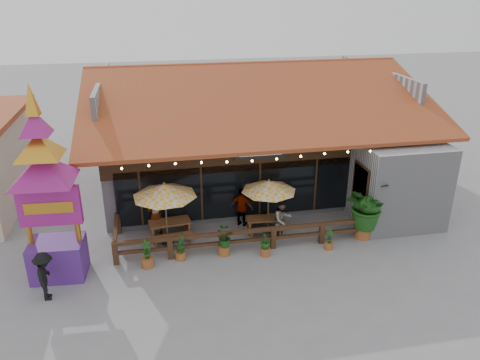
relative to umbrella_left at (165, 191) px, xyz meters
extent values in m
plane|color=gray|center=(4.54, -0.63, -2.33)|extent=(100.00, 100.00, 0.00)
cube|color=#ADADB2|center=(4.54, 6.37, -0.33)|extent=(14.00, 10.00, 4.00)
cube|color=#3C2313|center=(3.04, 1.29, 0.87)|extent=(11.00, 0.16, 1.60)
cube|color=black|center=(3.04, 1.27, -0.83)|extent=(10.00, 0.12, 2.40)
cube|color=#E39C66|center=(3.04, 1.47, -0.83)|extent=(9.80, 0.05, 2.20)
cube|color=#ADADB2|center=(9.79, 0.02, -0.53)|extent=(3.50, 2.70, 3.60)
cube|color=red|center=(7.98, -0.13, -0.33)|extent=(0.06, 1.20, 1.50)
cube|color=#3C2313|center=(7.97, -0.13, -0.33)|extent=(0.04, 1.34, 1.64)
cube|color=#A94226|center=(4.54, 2.87, 2.57)|extent=(15.50, 7.05, 2.37)
cube|color=#A94226|center=(4.54, 9.87, 2.57)|extent=(15.50, 7.05, 2.37)
cube|color=#A94226|center=(4.54, 6.37, 3.69)|extent=(15.50, 0.30, 0.12)
cube|color=#ADADB2|center=(-2.46, 6.37, 2.37)|extent=(0.20, 9.00, 1.80)
cube|color=#ADADB2|center=(11.54, 6.37, 2.37)|extent=(0.20, 9.00, 1.80)
cube|color=black|center=(4.04, 1.17, 0.87)|extent=(2.20, 0.10, 0.55)
cube|color=silver|center=(4.04, 1.11, 0.87)|extent=(1.80, 0.02, 0.25)
cube|color=#3C2313|center=(-0.96, 1.23, -0.83)|extent=(0.08, 0.08, 2.40)
cube|color=#3C2313|center=(1.54, 1.23, -0.83)|extent=(0.08, 0.08, 2.40)
cube|color=#3C2313|center=(4.04, 1.23, -0.83)|extent=(0.08, 0.08, 2.40)
cube|color=#3C2313|center=(6.54, 1.23, -0.83)|extent=(0.08, 0.08, 2.40)
sphere|color=#FFDA8C|center=(-1.46, -0.55, 1.22)|extent=(0.09, 0.09, 0.09)
sphere|color=#FFDA8C|center=(-0.51, -0.55, 1.26)|extent=(0.09, 0.09, 0.09)
sphere|color=#FFDA8C|center=(0.44, -0.55, 1.27)|extent=(0.09, 0.09, 0.09)
sphere|color=#FFDA8C|center=(1.39, -0.55, 1.25)|extent=(0.09, 0.09, 0.09)
sphere|color=#FFDA8C|center=(2.34, -0.55, 1.20)|extent=(0.09, 0.09, 0.09)
sphere|color=#FFDA8C|center=(3.29, -0.55, 1.18)|extent=(0.09, 0.09, 0.09)
sphere|color=#FFDA8C|center=(4.24, -0.55, 1.19)|extent=(0.09, 0.09, 0.09)
sphere|color=#FFDA8C|center=(5.19, -0.55, 1.22)|extent=(0.09, 0.09, 0.09)
sphere|color=#FFDA8C|center=(6.14, -0.55, 1.26)|extent=(0.09, 0.09, 0.09)
sphere|color=#FFDA8C|center=(7.09, -0.55, 1.27)|extent=(0.09, 0.09, 0.09)
sphere|color=#FFDA8C|center=(8.04, -0.55, 1.24)|extent=(0.09, 0.09, 0.09)
cube|color=#422517|center=(-1.96, -1.13, -1.88)|extent=(0.20, 0.20, 0.90)
cube|color=#422517|center=(0.04, -1.13, -1.88)|extent=(0.20, 0.20, 0.90)
cube|color=#422517|center=(2.04, -1.13, -1.88)|extent=(0.20, 0.20, 0.90)
cube|color=#422517|center=(4.04, -1.13, -1.88)|extent=(0.20, 0.20, 0.90)
cube|color=#422517|center=(6.04, -1.13, -1.88)|extent=(0.20, 0.20, 0.90)
cube|color=#422517|center=(7.84, -1.13, -1.88)|extent=(0.20, 0.20, 0.90)
cube|color=#422517|center=(2.94, -1.13, -1.48)|extent=(9.80, 0.16, 0.14)
cube|color=#422517|center=(2.94, -1.13, -1.88)|extent=(9.80, 0.12, 0.12)
cube|color=#422517|center=(-1.96, 0.12, -1.48)|extent=(0.16, 2.50, 0.14)
cube|color=#422517|center=(-1.96, 1.27, -1.88)|extent=(0.20, 0.20, 0.90)
cylinder|color=brown|center=(0.00, 0.00, -1.07)|extent=(0.07, 0.07, 2.50)
cone|color=yellow|center=(0.00, 0.00, 0.01)|extent=(3.10, 3.10, 0.49)
sphere|color=brown|center=(0.00, 0.00, 0.29)|extent=(0.11, 0.11, 0.11)
cylinder|color=black|center=(0.00, 0.00, -2.29)|extent=(0.48, 0.48, 0.07)
cylinder|color=brown|center=(4.15, 0.15, -1.20)|extent=(0.06, 0.06, 2.26)
cone|color=yellow|center=(4.15, 0.15, -0.22)|extent=(2.26, 2.26, 0.44)
sphere|color=brown|center=(4.15, 0.15, 0.03)|extent=(0.10, 0.10, 0.10)
cylinder|color=black|center=(4.15, 0.15, -2.30)|extent=(0.43, 0.43, 0.06)
cube|color=brown|center=(0.13, 0.38, -1.56)|extent=(1.73, 0.97, 0.06)
cube|color=brown|center=(-0.59, 0.30, -1.95)|extent=(0.17, 0.73, 0.76)
cube|color=brown|center=(0.84, 0.47, -1.95)|extent=(0.17, 0.73, 0.76)
cube|color=brown|center=(0.20, -0.18, -1.87)|extent=(1.67, 0.48, 0.05)
cube|color=brown|center=(0.06, 0.94, -1.87)|extent=(1.67, 0.48, 0.05)
cube|color=brown|center=(3.98, 0.14, -1.67)|extent=(1.47, 0.77, 0.05)
cube|color=brown|center=(3.36, 0.19, -2.00)|extent=(0.12, 0.63, 0.66)
cube|color=brown|center=(4.61, 0.09, -2.00)|extent=(0.12, 0.63, 0.66)
cube|color=brown|center=(3.95, -0.35, -1.93)|extent=(1.44, 0.35, 0.04)
cube|color=brown|center=(4.02, 0.63, -1.93)|extent=(1.44, 0.35, 0.04)
cube|color=#502381|center=(-3.87, -1.47, -1.64)|extent=(1.90, 1.47, 1.36)
cube|color=#961B77|center=(-3.87, -1.47, 0.40)|extent=(2.06, 0.41, 1.36)
cube|color=orange|center=(-3.87, -1.62, 0.40)|extent=(1.59, 0.13, 0.40)
cylinder|color=orange|center=(-4.66, -1.47, 0.17)|extent=(0.18, 0.18, 2.27)
cylinder|color=orange|center=(-3.07, -1.47, 0.17)|extent=(0.18, 0.18, 2.27)
pyramid|color=#961B77|center=(-3.87, -1.47, 2.22)|extent=(2.88, 2.88, 0.91)
pyramid|color=orange|center=(-3.87, -1.47, 2.96)|extent=(2.04, 2.04, 0.80)
pyramid|color=#961B77|center=(-3.87, -1.47, 3.69)|extent=(1.32, 1.32, 0.80)
pyramid|color=orange|center=(-3.87, -1.47, 4.55)|extent=(0.60, 0.60, 1.02)
cylinder|color=brown|center=(7.86, -1.02, -2.08)|extent=(0.66, 0.66, 0.48)
imported|color=#1B5117|center=(7.86, -1.02, -0.85)|extent=(2.25, 2.33, 1.98)
sphere|color=#1B5117|center=(8.02, -1.13, -1.23)|extent=(0.66, 0.66, 0.66)
sphere|color=#1B5117|center=(7.73, -0.87, -1.00)|extent=(0.57, 0.57, 0.57)
imported|color=#3C2313|center=(-0.41, 0.78, -1.38)|extent=(0.82, 0.74, 1.89)
imported|color=#3C2313|center=(4.58, -0.48, -1.46)|extent=(1.01, 0.89, 1.73)
imported|color=#3C2313|center=(3.21, 0.94, -1.47)|extent=(1.06, 0.90, 1.70)
imported|color=black|center=(-4.06, -2.80, -1.48)|extent=(0.75, 1.16, 1.70)
cylinder|color=brown|center=(-0.81, -1.55, -2.15)|extent=(0.45, 0.45, 0.36)
imported|color=#1B5117|center=(-0.81, -1.55, -1.60)|extent=(0.47, 0.43, 0.74)
cylinder|color=brown|center=(0.42, -1.26, -2.17)|extent=(0.40, 0.40, 0.32)
imported|color=#1B5117|center=(0.42, -1.26, -1.68)|extent=(0.35, 0.40, 0.65)
cylinder|color=brown|center=(2.07, -1.24, -2.15)|extent=(0.45, 0.45, 0.36)
imported|color=#1B5117|center=(2.07, -1.24, -1.59)|extent=(0.88, 0.86, 0.74)
cylinder|color=brown|center=(3.61, -1.61, -2.17)|extent=(0.40, 0.40, 0.32)
imported|color=#1B5117|center=(3.61, -1.61, -1.68)|extent=(0.52, 0.52, 0.66)
cylinder|color=brown|center=(6.16, -1.63, -2.19)|extent=(0.35, 0.35, 0.28)
imported|color=#1B5117|center=(6.16, -1.63, -1.76)|extent=(0.35, 0.36, 0.57)
camera|label=1|loc=(-0.31, -16.55, 7.26)|focal=35.00mm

